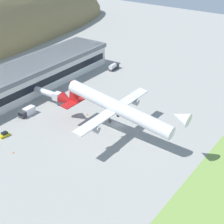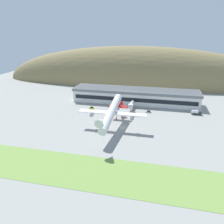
# 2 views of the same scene
# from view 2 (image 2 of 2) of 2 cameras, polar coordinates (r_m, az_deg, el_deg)

# --- Properties ---
(ground_plane) EXTENTS (385.68, 385.68, 0.00)m
(ground_plane) POSITION_cam_2_polar(r_m,az_deg,el_deg) (132.84, 3.01, -4.12)
(ground_plane) COLOR gray
(grass_strip_foreground) EXTENTS (347.11, 23.51, 0.08)m
(grass_strip_foreground) POSITION_cam_2_polar(r_m,az_deg,el_deg) (93.12, -2.26, -15.82)
(grass_strip_foreground) COLOR #759947
(grass_strip_foreground) RESTS_ON ground_plane
(hill_backdrop) EXTENTS (310.82, 59.79, 80.98)m
(hill_backdrop) POSITION_cam_2_polar(r_m,az_deg,el_deg) (247.38, 6.26, 7.40)
(hill_backdrop) COLOR olive
(hill_backdrop) RESTS_ON ground_plane
(terminal_building) EXTENTS (100.58, 20.01, 11.31)m
(terminal_building) POSITION_cam_2_polar(r_m,az_deg,el_deg) (178.27, 6.03, 4.43)
(terminal_building) COLOR white
(terminal_building) RESTS_ON ground_plane
(jetway_0) EXTENTS (3.38, 13.63, 5.43)m
(jetway_0) POSITION_cam_2_polar(r_m,az_deg,el_deg) (162.86, 5.09, 2.03)
(jetway_0) COLOR silver
(jetway_0) RESTS_ON ground_plane
(cargo_airplane) EXTENTS (40.20, 52.31, 12.54)m
(cargo_airplane) POSITION_cam_2_polar(r_m,az_deg,el_deg) (126.26, -0.07, -0.01)
(cargo_airplane) COLOR silver
(service_car_0) EXTENTS (4.06, 1.87, 1.42)m
(service_car_0) POSITION_cam_2_polar(r_m,az_deg,el_deg) (159.06, 9.50, 0.07)
(service_car_0) COLOR #999EA3
(service_car_0) RESTS_ON ground_plane
(service_car_1) EXTENTS (3.98, 2.18, 1.63)m
(service_car_1) POSITION_cam_2_polar(r_m,az_deg,el_deg) (164.89, -5.35, 1.04)
(service_car_1) COLOR gold
(service_car_1) RESTS_ON ground_plane
(fuel_truck) EXTENTS (6.74, 2.73, 3.24)m
(fuel_truck) POSITION_cam_2_polar(r_m,az_deg,el_deg) (163.59, 21.17, -0.13)
(fuel_truck) COLOR #333338
(fuel_truck) RESTS_ON ground_plane
(box_truck) EXTENTS (6.99, 2.63, 2.94)m
(box_truck) POSITION_cam_2_polar(r_m,az_deg,el_deg) (165.18, 0.44, 1.43)
(box_truck) COLOR #333338
(box_truck) RESTS_ON ground_plane
(traffic_cone_0) EXTENTS (0.52, 0.52, 0.58)m
(traffic_cone_0) POSITION_cam_2_polar(r_m,az_deg,el_deg) (157.40, -8.40, -0.21)
(traffic_cone_0) COLOR orange
(traffic_cone_0) RESTS_ON ground_plane
(traffic_cone_1) EXTENTS (0.52, 0.52, 0.58)m
(traffic_cone_1) POSITION_cam_2_polar(r_m,az_deg,el_deg) (145.54, 3.98, -1.77)
(traffic_cone_1) COLOR orange
(traffic_cone_1) RESTS_ON ground_plane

